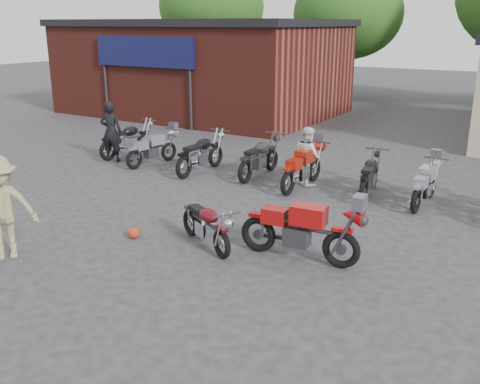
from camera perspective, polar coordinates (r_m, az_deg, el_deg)
The scene contains 17 objects.
ground at distance 10.24m, azimuth -8.29°, elevation -6.34°, with size 90.00×90.00×0.00m, color #2B2B2D.
brick_building at distance 26.04m, azimuth -3.94°, elevation 12.89°, with size 12.00×8.00×4.00m, color maroon.
tree_0 at distance 35.37m, azimuth -3.03°, elevation 17.55°, with size 6.56×6.56×8.20m, color #244813, non-canonical shape.
tree_1 at distance 31.15m, azimuth 11.33°, elevation 16.51°, with size 5.92×5.92×7.40m, color #244813, non-canonical shape.
vintage_motorcycle at distance 10.17m, azimuth -3.64°, elevation -3.22°, with size 1.76×0.58×1.02m, color #570A10, non-canonical shape.
sportbike at distance 9.63m, azimuth 6.55°, elevation -3.75°, with size 2.19×0.72×1.27m, color #B10E0E, non-canonical shape.
helmet at distance 10.92m, azimuth -11.26°, elevation -4.31°, with size 0.24×0.24×0.22m, color red.
person_dark at distance 16.98m, azimuth -13.59°, elevation 6.28°, with size 0.68×0.44×1.86m, color black.
person_light at distance 14.22m, azimuth 7.22°, elevation 3.85°, with size 0.75×0.59×1.55m, color silver.
person_tan at distance 10.48m, azimuth -24.16°, elevation -1.56°, with size 1.24×0.71×1.92m, color #98905E.
row_bike_0 at distance 17.61m, azimuth -11.92°, elevation 5.68°, with size 2.06×0.68×1.19m, color black, non-canonical shape.
row_bike_1 at distance 16.38m, azimuth -9.31°, elevation 4.76°, with size 1.87×0.62×1.09m, color gray, non-canonical shape.
row_bike_2 at distance 15.34m, azimuth -4.18°, elevation 4.31°, with size 2.09×0.69×1.21m, color black, non-canonical shape.
row_bike_3 at distance 14.87m, azimuth 2.12°, elevation 3.91°, with size 2.08×0.69×1.21m, color #242426, non-canonical shape.
row_bike_4 at distance 13.92m, azimuth 6.69°, elevation 2.82°, with size 2.06×0.68×1.19m, color #A31E0D, non-canonical shape.
row_bike_5 at distance 13.64m, azimuth 13.70°, elevation 1.97°, with size 1.94×0.64×1.12m, color black, non-canonical shape.
row_bike_6 at distance 13.25m, azimuth 19.16°, elevation 0.93°, with size 1.87×0.62×1.08m, color gray, non-canonical shape.
Camera 1 is at (6.12, -7.09, 4.12)m, focal length 40.00 mm.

